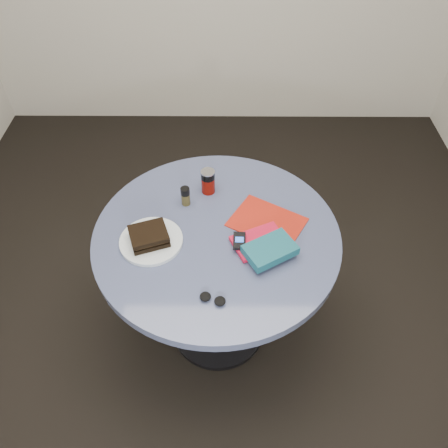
{
  "coord_description": "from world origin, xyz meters",
  "views": [
    {
      "loc": [
        0.04,
        -1.18,
        2.06
      ],
      "look_at": [
        0.03,
        0.0,
        0.8
      ],
      "focal_mm": 35.0,
      "sensor_mm": 36.0,
      "label": 1
    }
  ],
  "objects_px": {
    "soda_can": "(208,181)",
    "red_book": "(259,242)",
    "mp3_player": "(239,241)",
    "novel": "(270,250)",
    "magazine": "(267,222)",
    "pepper_grinder": "(185,196)",
    "sandwich": "(149,236)",
    "headphones": "(213,299)",
    "table": "(217,258)",
    "plate": "(151,241)"
  },
  "relations": [
    {
      "from": "table",
      "to": "soda_can",
      "type": "distance_m",
      "value": 0.33
    },
    {
      "from": "sandwich",
      "to": "soda_can",
      "type": "distance_m",
      "value": 0.38
    },
    {
      "from": "soda_can",
      "to": "mp3_player",
      "type": "relative_size",
      "value": 1.31
    },
    {
      "from": "plate",
      "to": "mp3_player",
      "type": "distance_m",
      "value": 0.35
    },
    {
      "from": "table",
      "to": "mp3_player",
      "type": "bearing_deg",
      "value": -37.67
    },
    {
      "from": "sandwich",
      "to": "novel",
      "type": "xyz_separation_m",
      "value": [
        0.47,
        -0.07,
        -0.0
      ]
    },
    {
      "from": "table",
      "to": "novel",
      "type": "xyz_separation_m",
      "value": [
        0.2,
        -0.12,
        0.2
      ]
    },
    {
      "from": "pepper_grinder",
      "to": "mp3_player",
      "type": "bearing_deg",
      "value": -46.44
    },
    {
      "from": "sandwich",
      "to": "headphones",
      "type": "relative_size",
      "value": 1.68
    },
    {
      "from": "soda_can",
      "to": "headphones",
      "type": "xyz_separation_m",
      "value": [
        0.03,
        -0.57,
        -0.05
      ]
    },
    {
      "from": "magazine",
      "to": "table",
      "type": "bearing_deg",
      "value": -133.97
    },
    {
      "from": "soda_can",
      "to": "magazine",
      "type": "bearing_deg",
      "value": -37.46
    },
    {
      "from": "red_book",
      "to": "pepper_grinder",
      "type": "bearing_deg",
      "value": 118.5
    },
    {
      "from": "table",
      "to": "novel",
      "type": "distance_m",
      "value": 0.31
    },
    {
      "from": "mp3_player",
      "to": "sandwich",
      "type": "bearing_deg",
      "value": 178.1
    },
    {
      "from": "mp3_player",
      "to": "red_book",
      "type": "bearing_deg",
      "value": 7.59
    },
    {
      "from": "mp3_player",
      "to": "headphones",
      "type": "xyz_separation_m",
      "value": [
        -0.1,
        -0.26,
        -0.02
      ]
    },
    {
      "from": "mp3_player",
      "to": "headphones",
      "type": "relative_size",
      "value": 0.83
    },
    {
      "from": "plate",
      "to": "mp3_player",
      "type": "xyz_separation_m",
      "value": [
        0.35,
        -0.02,
        0.02
      ]
    },
    {
      "from": "pepper_grinder",
      "to": "magazine",
      "type": "height_order",
      "value": "pepper_grinder"
    },
    {
      "from": "magazine",
      "to": "novel",
      "type": "bearing_deg",
      "value": -59.98
    },
    {
      "from": "plate",
      "to": "soda_can",
      "type": "relative_size",
      "value": 2.21
    },
    {
      "from": "red_book",
      "to": "novel",
      "type": "height_order",
      "value": "novel"
    },
    {
      "from": "red_book",
      "to": "mp3_player",
      "type": "xyz_separation_m",
      "value": [
        -0.08,
        -0.01,
        0.02
      ]
    },
    {
      "from": "magazine",
      "to": "pepper_grinder",
      "type": "bearing_deg",
      "value": -167.08
    },
    {
      "from": "red_book",
      "to": "novel",
      "type": "relative_size",
      "value": 1.07
    },
    {
      "from": "novel",
      "to": "sandwich",
      "type": "bearing_deg",
      "value": 141.66
    },
    {
      "from": "sandwich",
      "to": "headphones",
      "type": "height_order",
      "value": "sandwich"
    },
    {
      "from": "table",
      "to": "mp3_player",
      "type": "height_order",
      "value": "mp3_player"
    },
    {
      "from": "magazine",
      "to": "mp3_player",
      "type": "xyz_separation_m",
      "value": [
        -0.12,
        -0.13,
        0.03
      ]
    },
    {
      "from": "soda_can",
      "to": "novel",
      "type": "bearing_deg",
      "value": -56.48
    },
    {
      "from": "magazine",
      "to": "red_book",
      "type": "distance_m",
      "value": 0.12
    },
    {
      "from": "magazine",
      "to": "red_book",
      "type": "height_order",
      "value": "red_book"
    },
    {
      "from": "soda_can",
      "to": "novel",
      "type": "height_order",
      "value": "soda_can"
    },
    {
      "from": "magazine",
      "to": "mp3_player",
      "type": "bearing_deg",
      "value": -102.02
    },
    {
      "from": "novel",
      "to": "soda_can",
      "type": "bearing_deg",
      "value": 93.25
    },
    {
      "from": "sandwich",
      "to": "pepper_grinder",
      "type": "height_order",
      "value": "pepper_grinder"
    },
    {
      "from": "novel",
      "to": "table",
      "type": "bearing_deg",
      "value": 118.51
    },
    {
      "from": "headphones",
      "to": "mp3_player",
      "type": "bearing_deg",
      "value": 68.95
    },
    {
      "from": "sandwich",
      "to": "mp3_player",
      "type": "bearing_deg",
      "value": -1.9
    },
    {
      "from": "soda_can",
      "to": "headphones",
      "type": "relative_size",
      "value": 1.09
    },
    {
      "from": "table",
      "to": "novel",
      "type": "bearing_deg",
      "value": -31.23
    },
    {
      "from": "table",
      "to": "red_book",
      "type": "relative_size",
      "value": 4.97
    },
    {
      "from": "soda_can",
      "to": "red_book",
      "type": "bearing_deg",
      "value": -55.68
    },
    {
      "from": "soda_can",
      "to": "novel",
      "type": "xyz_separation_m",
      "value": [
        0.25,
        -0.37,
        -0.02
      ]
    },
    {
      "from": "soda_can",
      "to": "pepper_grinder",
      "type": "relative_size",
      "value": 1.28
    },
    {
      "from": "red_book",
      "to": "sandwich",
      "type": "bearing_deg",
      "value": 155.07
    },
    {
      "from": "red_book",
      "to": "magazine",
      "type": "bearing_deg",
      "value": 46.67
    },
    {
      "from": "novel",
      "to": "headphones",
      "type": "xyz_separation_m",
      "value": [
        -0.21,
        -0.2,
        -0.03
      ]
    },
    {
      "from": "novel",
      "to": "magazine",
      "type": "bearing_deg",
      "value": 59.02
    }
  ]
}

